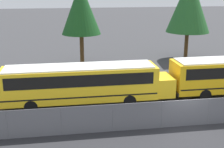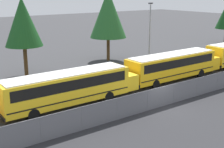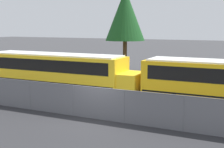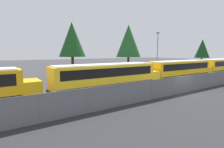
# 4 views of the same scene
# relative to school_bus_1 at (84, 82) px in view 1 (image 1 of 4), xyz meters

# --- Properties ---
(ground_plane) EXTENTS (200.00, 200.00, 0.00)m
(ground_plane) POSITION_rel_school_bus_1_xyz_m (6.07, -4.82, -1.77)
(ground_plane) COLOR #38383A
(fence) EXTENTS (65.32, 0.07, 1.79)m
(fence) POSITION_rel_school_bus_1_xyz_m (6.07, -4.82, -0.86)
(fence) COLOR #9EA0A5
(fence) RESTS_ON ground_plane
(school_bus_1) EXTENTS (12.84, 2.58, 2.98)m
(school_bus_1) POSITION_rel_school_bus_1_xyz_m (0.00, 0.00, 0.00)
(school_bus_1) COLOR yellow
(school_bus_1) RESTS_ON ground_plane
(tree_0) EXTENTS (4.20, 4.20, 8.96)m
(tree_0) POSITION_rel_school_bus_1_xyz_m (0.64, 11.60, 4.43)
(tree_0) COLOR #51381E
(tree_0) RESTS_ON ground_plane
(tree_1) EXTENTS (5.04, 5.04, 9.80)m
(tree_1) POSITION_rel_school_bus_1_xyz_m (13.14, 12.74, 4.74)
(tree_1) COLOR #51381E
(tree_1) RESTS_ON ground_plane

